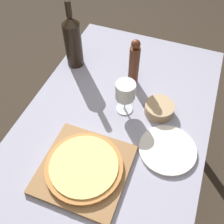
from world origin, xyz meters
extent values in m
plane|color=#382D23|center=(0.00, 0.00, 0.00)|extent=(12.00, 12.00, 0.00)
cube|color=#9393A8|center=(0.00, 0.00, 0.74)|extent=(0.81, 1.40, 0.03)
cylinder|color=brown|center=(-0.35, 0.64, 0.36)|extent=(0.06, 0.06, 0.72)
cylinder|color=brown|center=(0.35, 0.64, 0.36)|extent=(0.06, 0.06, 0.72)
cube|color=olive|center=(-0.03, -0.22, 0.76)|extent=(0.33, 0.33, 0.02)
cylinder|color=#BC7A3D|center=(-0.03, -0.22, 0.78)|extent=(0.30, 0.30, 0.02)
cylinder|color=#EAD67A|center=(-0.03, -0.22, 0.79)|extent=(0.26, 0.26, 0.01)
cylinder|color=black|center=(-0.33, 0.33, 0.87)|extent=(0.09, 0.09, 0.24)
cone|color=black|center=(-0.33, 0.33, 1.01)|extent=(0.09, 0.09, 0.04)
cylinder|color=black|center=(-0.33, 0.33, 1.07)|extent=(0.03, 0.03, 0.08)
cylinder|color=#5B2D19|center=(0.00, 0.31, 0.86)|extent=(0.05, 0.05, 0.21)
sphere|color=#5B2D19|center=(0.00, 0.31, 0.98)|extent=(0.04, 0.04, 0.04)
cylinder|color=silver|center=(0.02, 0.12, 0.76)|extent=(0.08, 0.08, 0.00)
cylinder|color=silver|center=(0.02, 0.12, 0.80)|extent=(0.01, 0.01, 0.08)
cylinder|color=silver|center=(0.02, 0.12, 0.88)|extent=(0.09, 0.09, 0.08)
cylinder|color=tan|center=(0.17, 0.16, 0.78)|extent=(0.13, 0.13, 0.05)
cylinder|color=silver|center=(0.25, -0.02, 0.76)|extent=(0.23, 0.23, 0.01)
camera|label=1|loc=(0.23, -0.61, 1.69)|focal=42.00mm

